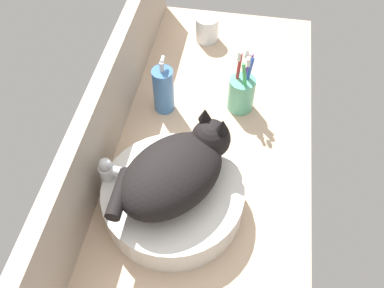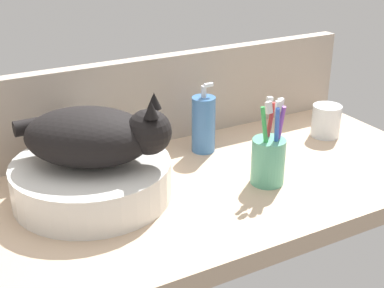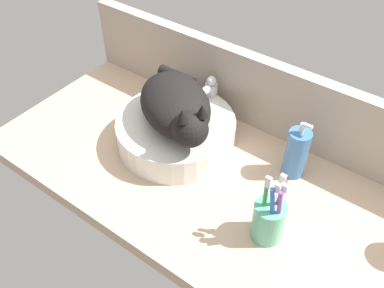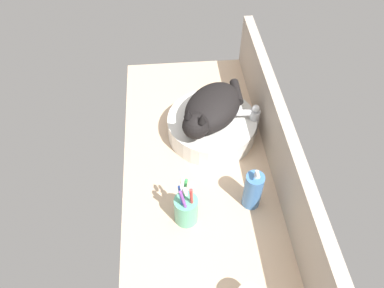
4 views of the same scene
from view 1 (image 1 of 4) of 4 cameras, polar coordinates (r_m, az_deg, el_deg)
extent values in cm
cube|color=tan|center=(110.75, 1.84, -1.81)|extent=(121.53, 53.07, 4.00)
cube|color=#AD9E8E|center=(105.62, -11.40, 4.11)|extent=(121.53, 3.60, 21.28)
cylinder|color=silver|center=(97.17, -2.53, -7.23)|extent=(31.63, 31.63, 7.73)
ellipsoid|color=black|center=(89.28, -2.73, -4.14)|extent=(30.23, 28.24, 11.00)
sphere|color=black|center=(93.10, 2.51, 0.70)|extent=(8.80, 8.80, 8.80)
cone|color=black|center=(90.43, 2.04, 3.96)|extent=(2.80, 2.80, 3.20)
cone|color=black|center=(88.56, 4.12, 2.47)|extent=(2.80, 2.80, 3.20)
cylinder|color=black|center=(87.31, -9.57, -6.56)|extent=(11.03, 3.29, 3.20)
cylinder|color=silver|center=(99.33, -10.92, -4.90)|extent=(3.60, 3.60, 11.00)
cylinder|color=silver|center=(93.85, -8.53, -3.89)|extent=(2.86, 10.12, 2.20)
sphere|color=silver|center=(93.90, -11.53, -2.65)|extent=(2.80, 2.80, 2.80)
cylinder|color=#3F72B2|center=(114.73, -3.83, 7.18)|extent=(5.57, 5.57, 13.43)
cylinder|color=silver|center=(109.19, -4.05, 10.21)|extent=(1.20, 1.20, 2.80)
cylinder|color=silver|center=(109.15, -3.96, 11.17)|extent=(2.20, 1.00, 1.00)
cylinder|color=#5BB28E|center=(116.71, 6.58, 6.65)|extent=(7.05, 7.05, 9.91)
cylinder|color=purple|center=(115.43, 6.93, 8.71)|extent=(1.10, 3.70, 16.92)
cube|color=white|center=(109.85, 7.36, 11.94)|extent=(1.23, 1.19, 2.51)
cylinder|color=blue|center=(114.68, 7.31, 8.31)|extent=(2.51, 2.46, 17.02)
cube|color=white|center=(109.05, 7.77, 11.54)|extent=(1.43, 1.02, 2.57)
cylinder|color=#D13838|center=(114.40, 5.97, 8.34)|extent=(2.79, 1.56, 17.02)
cube|color=white|center=(108.77, 6.35, 11.59)|extent=(1.46, 0.89, 2.55)
cylinder|color=green|center=(113.04, 7.09, 7.55)|extent=(2.28, 3.15, 16.99)
cube|color=white|center=(107.34, 7.54, 10.80)|extent=(1.40, 1.11, 2.57)
cylinder|color=white|center=(139.14, 2.02, 15.13)|extent=(7.24, 7.24, 8.12)
cylinder|color=silver|center=(140.11, 2.00, 14.60)|extent=(6.38, 6.38, 4.90)
camera|label=2|loc=(0.89, 69.69, -9.59)|focal=50.00mm
camera|label=3|loc=(1.16, 48.31, 36.00)|focal=40.00mm
camera|label=4|loc=(1.42, 19.43, 55.83)|focal=35.00mm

